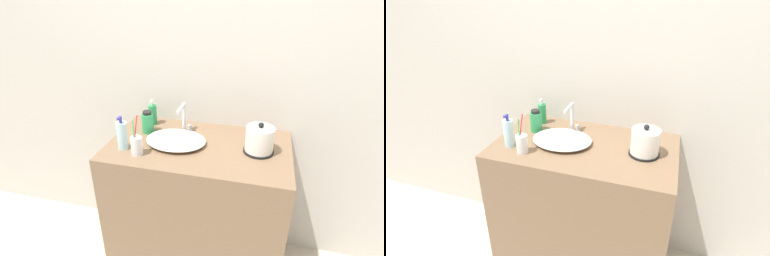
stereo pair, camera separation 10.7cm
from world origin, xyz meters
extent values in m
cube|color=beige|center=(0.00, 0.62, 1.30)|extent=(6.00, 0.04, 2.60)
cube|color=brown|center=(0.00, 0.30, 0.46)|extent=(1.02, 0.60, 0.91)
ellipsoid|color=silver|center=(-0.13, 0.28, 0.94)|extent=(0.34, 0.27, 0.04)
cylinder|color=silver|center=(-0.13, 0.46, 1.00)|extent=(0.02, 0.02, 0.18)
cylinder|color=silver|center=(-0.13, 0.39, 1.09)|extent=(0.02, 0.13, 0.02)
cylinder|color=silver|center=(-0.09, 0.46, 0.93)|extent=(0.02, 0.02, 0.04)
cylinder|color=black|center=(0.33, 0.30, 0.92)|extent=(0.16, 0.16, 0.01)
cylinder|color=white|center=(0.33, 0.30, 0.99)|extent=(0.15, 0.15, 0.14)
sphere|color=black|center=(0.33, 0.30, 1.07)|extent=(0.03, 0.03, 0.03)
cylinder|color=silver|center=(-0.29, 0.12, 0.97)|extent=(0.06, 0.06, 0.10)
cylinder|color=green|center=(-0.30, 0.12, 1.03)|extent=(0.02, 0.03, 0.15)
cylinder|color=#E5333F|center=(-0.30, 0.13, 1.04)|extent=(0.03, 0.02, 0.18)
cylinder|color=silver|center=(-0.39, 0.16, 0.99)|extent=(0.06, 0.06, 0.16)
cylinder|color=#333399|center=(-0.39, 0.16, 1.08)|extent=(0.02, 0.02, 0.02)
cube|color=#333399|center=(-0.39, 0.15, 1.10)|extent=(0.01, 0.03, 0.01)
cylinder|color=#2D9956|center=(-0.35, 0.50, 0.98)|extent=(0.05, 0.05, 0.13)
cylinder|color=white|center=(-0.35, 0.50, 1.06)|extent=(0.01, 0.01, 0.02)
cube|color=white|center=(-0.35, 0.49, 1.07)|extent=(0.01, 0.03, 0.01)
cylinder|color=#2D9956|center=(-0.33, 0.38, 0.97)|extent=(0.07, 0.07, 0.12)
cylinder|color=black|center=(-0.33, 0.38, 1.04)|extent=(0.05, 0.05, 0.02)
camera|label=1|loc=(0.33, -1.14, 1.73)|focal=28.00mm
camera|label=2|loc=(0.43, -1.11, 1.73)|focal=28.00mm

